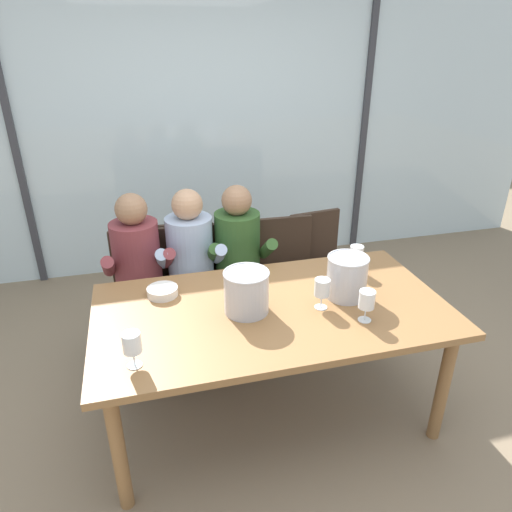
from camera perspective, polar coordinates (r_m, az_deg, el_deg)
ground at (r=3.79m, az=-2.53°, el=-8.36°), size 14.00×14.00×0.00m
window_glass_panel at (r=4.44m, az=-6.43°, el=14.83°), size 7.13×0.03×2.60m
window_mullion_left at (r=4.48m, az=-27.56°, el=12.28°), size 0.06×0.06×2.60m
window_mullion_right at (r=4.92m, az=13.10°, el=15.38°), size 0.06×0.06×2.60m
hillside_vineyard at (r=8.67m, az=-10.81°, el=16.59°), size 13.13×2.40×1.66m
dining_table at (r=2.61m, az=1.98°, el=-7.73°), size 1.93×1.04×0.76m
chair_near_curtain at (r=3.41m, az=-13.68°, el=-3.22°), size 0.46×0.46×0.88m
chair_left_of_center at (r=3.44m, az=-8.49°, el=-2.47°), size 0.50×0.50×0.88m
chair_center at (r=3.46m, az=-2.53°, el=-2.09°), size 0.45×0.45×0.88m
chair_right_of_center at (r=3.55m, az=3.88°, el=-1.37°), size 0.45×0.45×0.88m
chair_near_window_right at (r=3.68m, az=7.80°, el=-0.50°), size 0.50×0.50×0.88m
person_maroon_top at (r=3.21m, az=-14.16°, el=-1.72°), size 0.48×0.62×1.20m
person_pale_blue_shirt at (r=3.22m, az=-7.93°, el=-1.03°), size 0.48×0.63×1.20m
person_olive_shirt at (r=3.27m, az=-2.01°, el=-0.36°), size 0.48×0.62×1.20m
ice_bucket_primary at (r=2.47m, az=-1.19°, el=-4.34°), size 0.25×0.25×0.24m
ice_bucket_secondary at (r=2.66m, az=11.10°, el=-2.47°), size 0.23×0.23×0.25m
tasting_bowl at (r=2.72m, az=-11.40°, el=-4.29°), size 0.17×0.17×0.05m
wine_glass_by_left_taster at (r=2.95m, az=12.24°, el=0.26°), size 0.08×0.08×0.17m
wine_glass_near_bucket at (r=2.16m, az=-14.99°, el=-10.41°), size 0.08×0.08×0.17m
wine_glass_center_pour at (r=2.53m, az=8.11°, el=-4.01°), size 0.08×0.08×0.17m
wine_glass_by_right_taster at (r=2.46m, az=13.43°, el=-5.38°), size 0.08×0.08×0.17m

